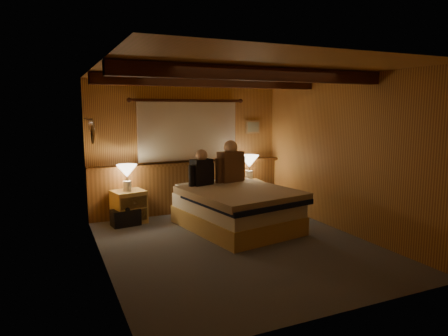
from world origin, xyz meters
TOP-DOWN VIEW (x-y plane):
  - floor at (0.00, 0.00)m, footprint 4.20×4.20m
  - ceiling at (0.00, 0.00)m, footprint 4.20×4.20m
  - wall_back at (0.00, 2.10)m, footprint 3.60×0.00m
  - wall_left at (-1.80, 0.00)m, footprint 0.00×4.20m
  - wall_right at (1.80, 0.00)m, footprint 0.00×4.20m
  - wall_front at (0.00, -2.10)m, footprint 3.60×0.00m
  - wainscot at (0.00, 2.04)m, footprint 3.60×0.23m
  - curtain_window at (0.00, 2.03)m, footprint 2.18×0.09m
  - ceiling_beams at (0.00, 0.15)m, footprint 3.60×1.65m
  - coat_rail at (-1.72, 1.58)m, footprint 0.05×0.55m
  - framed_print at (1.35, 2.08)m, footprint 0.30×0.04m
  - bed at (0.34, 0.72)m, footprint 1.76×2.12m
  - nightstand_left at (-1.17, 1.75)m, footprint 0.58×0.55m
  - nightstand_right at (1.09, 1.75)m, footprint 0.55×0.50m
  - lamp_left at (-1.18, 1.72)m, footprint 0.34×0.34m
  - lamp_right at (1.12, 1.79)m, footprint 0.37×0.37m
  - person_left at (-0.05, 1.26)m, footprint 0.49×0.29m
  - person_right at (0.53, 1.35)m, footprint 0.60×0.32m
  - duffel_bag at (-1.25, 1.61)m, footprint 0.48×0.33m

SIDE VIEW (x-z plane):
  - floor at x=0.00m, z-range 0.00..0.00m
  - duffel_bag at x=-1.25m, z-range -0.02..0.30m
  - nightstand_left at x=-1.17m, z-range 0.00..0.55m
  - nightstand_right at x=1.09m, z-range 0.00..0.55m
  - bed at x=0.34m, z-range 0.01..0.66m
  - wainscot at x=0.00m, z-range 0.02..0.96m
  - lamp_left at x=-1.18m, z-range 0.64..1.08m
  - lamp_right at x=1.12m, z-range 0.65..1.13m
  - person_left at x=-0.05m, z-range 0.58..1.20m
  - person_right at x=0.53m, z-range 0.57..1.32m
  - wall_left at x=-1.80m, z-range -0.90..3.30m
  - wall_right at x=1.80m, z-range -0.90..3.30m
  - wall_back at x=0.00m, z-range -0.60..3.00m
  - wall_front at x=0.00m, z-range -0.60..3.00m
  - curtain_window at x=0.00m, z-range 0.96..2.08m
  - framed_print at x=1.35m, z-range 1.43..1.68m
  - coat_rail at x=-1.72m, z-range 1.55..1.79m
  - ceiling_beams at x=0.00m, z-range 2.23..2.39m
  - ceiling at x=0.00m, z-range 2.40..2.40m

